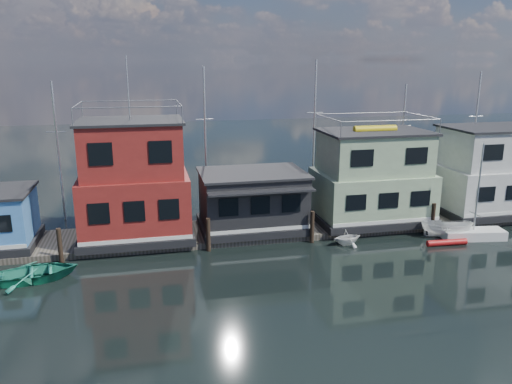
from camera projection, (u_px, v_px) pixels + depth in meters
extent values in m
plane|color=black|center=(314.00, 312.00, 24.42)|extent=(160.00, 160.00, 0.00)
cube|color=#595147|center=(259.00, 230.00, 35.69)|extent=(48.00, 5.00, 0.40)
cube|color=black|center=(137.00, 232.00, 33.80)|extent=(7.40, 5.90, 0.50)
cube|color=maroon|center=(135.00, 202.00, 33.26)|extent=(7.00, 5.50, 3.74)
cube|color=maroon|center=(132.00, 149.00, 32.33)|extent=(6.30, 4.95, 3.46)
cube|color=black|center=(130.00, 121.00, 31.87)|extent=(6.65, 5.23, 0.16)
cylinder|color=silver|center=(128.00, 88.00, 31.33)|extent=(0.08, 0.08, 4.00)
cube|color=black|center=(252.00, 224.00, 35.47)|extent=(7.40, 5.40, 0.50)
cube|color=black|center=(252.00, 198.00, 34.97)|extent=(7.00, 5.00, 3.40)
cube|color=black|center=(252.00, 173.00, 34.51)|extent=(7.30, 5.30, 0.16)
cube|color=black|center=(261.00, 191.00, 32.02)|extent=(7.00, 1.20, 0.12)
cube|color=black|center=(370.00, 216.00, 37.35)|extent=(8.40, 5.90, 0.50)
cube|color=#9AB68B|center=(371.00, 192.00, 36.89)|extent=(8.00, 5.50, 3.12)
cube|color=#9AB68B|center=(374.00, 153.00, 36.11)|extent=(7.20, 4.95, 2.88)
cube|color=black|center=(375.00, 132.00, 35.72)|extent=(7.60, 5.23, 0.16)
cylinder|color=gold|center=(375.00, 129.00, 35.68)|extent=(3.20, 0.56, 0.56)
cube|color=black|center=(487.00, 208.00, 39.44)|extent=(8.40, 5.90, 0.50)
cube|color=silver|center=(490.00, 185.00, 38.97)|extent=(8.00, 5.50, 3.12)
cube|color=silver|center=(494.00, 147.00, 38.20)|extent=(7.20, 4.95, 2.88)
cube|color=black|center=(497.00, 128.00, 37.81)|extent=(7.60, 5.23, 0.16)
cylinder|color=#2D2116|center=(60.00, 246.00, 30.11)|extent=(0.28, 0.28, 2.20)
cylinder|color=#2D2116|center=(208.00, 235.00, 31.98)|extent=(0.28, 0.28, 2.20)
cylinder|color=#2D2116|center=(312.00, 227.00, 33.44)|extent=(0.28, 0.28, 2.20)
cylinder|color=#2D2116|center=(433.00, 218.00, 35.32)|extent=(0.28, 0.28, 2.20)
cylinder|color=silver|center=(59.00, 153.00, 37.13)|extent=(0.16, 0.16, 10.50)
cylinder|color=silver|center=(56.00, 132.00, 36.73)|extent=(1.40, 0.06, 0.06)
cylinder|color=silver|center=(205.00, 141.00, 39.30)|extent=(0.16, 0.16, 11.50)
cylinder|color=silver|center=(205.00, 119.00, 38.86)|extent=(1.40, 0.06, 0.06)
cylinder|color=silver|center=(314.00, 134.00, 41.12)|extent=(0.16, 0.16, 12.00)
cylinder|color=silver|center=(315.00, 113.00, 40.65)|extent=(1.40, 0.06, 0.06)
cylinder|color=silver|center=(402.00, 143.00, 43.04)|extent=(0.16, 0.16, 10.00)
cylinder|color=silver|center=(403.00, 126.00, 42.66)|extent=(1.40, 0.06, 0.06)
cylinder|color=silver|center=(474.00, 135.00, 44.37)|extent=(0.16, 0.16, 11.00)
cylinder|color=silver|center=(476.00, 116.00, 43.95)|extent=(1.40, 0.06, 0.06)
imported|color=white|center=(446.00, 229.00, 34.45)|extent=(3.56, 2.74, 1.30)
imported|color=white|center=(347.00, 237.00, 33.20)|extent=(2.28, 2.05, 1.07)
cube|color=white|center=(473.00, 234.00, 34.37)|extent=(4.38, 2.03, 0.66)
cylinder|color=silver|center=(479.00, 188.00, 33.52)|extent=(0.12, 0.12, 5.99)
cube|color=silver|center=(475.00, 214.00, 34.00)|extent=(0.25, 1.30, 0.05)
imported|color=#258A6F|center=(36.00, 272.00, 27.89)|extent=(4.96, 3.96, 0.92)
cylinder|color=red|center=(447.00, 242.00, 33.17)|extent=(2.79, 0.55, 0.41)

